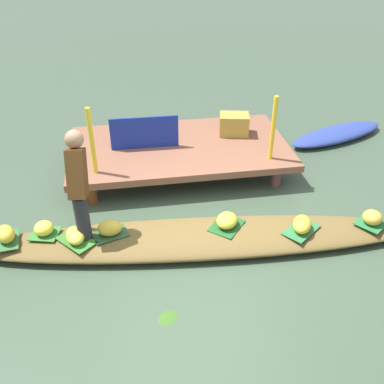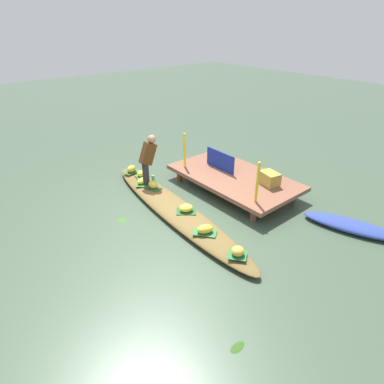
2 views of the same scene
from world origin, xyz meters
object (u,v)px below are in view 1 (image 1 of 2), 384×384
banana_bunch_2 (372,217)px  water_bottle (86,221)px  banana_bunch_3 (110,228)px  produce_crate (234,124)px  banana_bunch_1 (75,235)px  banana_bunch_5 (5,234)px  moored_boat (337,134)px  vendor_person (78,181)px  vendor_boat (197,238)px  banana_bunch_0 (227,220)px  banana_bunch_6 (302,224)px  banana_bunch_4 (44,228)px  market_banner (144,133)px

banana_bunch_2 → water_bottle: 3.36m
banana_bunch_3 → water_bottle: banana_bunch_3 is taller
banana_bunch_2 → produce_crate: produce_crate is taller
banana_bunch_1 → banana_bunch_5: (-0.77, 0.13, 0.02)m
moored_boat → banana_bunch_3: bearing=-168.1°
moored_boat → vendor_person: size_ratio=1.53×
vendor_boat → banana_bunch_0: (0.36, 0.06, 0.18)m
banana_bunch_0 → water_bottle: (-1.62, 0.25, 0.01)m
banana_bunch_2 → banana_bunch_0: bearing=172.4°
banana_bunch_1 → banana_bunch_6: (2.57, -0.23, 0.01)m
produce_crate → banana_bunch_6: bearing=-83.3°
banana_bunch_1 → banana_bunch_3: bearing=7.3°
vendor_boat → banana_bunch_1: bearing=-177.9°
banana_bunch_4 → produce_crate: produce_crate is taller
banana_bunch_3 → banana_bunch_5: 1.16m
banana_bunch_0 → vendor_person: bearing=175.1°
vendor_boat → water_bottle: 1.31m
banana_bunch_1 → banana_bunch_0: bearing=-0.4°
banana_bunch_0 → vendor_person: vendor_person is taller
vendor_person → produce_crate: vendor_person is taller
banana_bunch_0 → banana_bunch_5: banana_bunch_5 is taller
moored_boat → banana_bunch_6: size_ratio=5.90×
banana_bunch_1 → banana_bunch_4: 0.40m
banana_bunch_0 → produce_crate: bearing=74.2°
produce_crate → moored_boat: bearing=8.9°
banana_bunch_3 → banana_bunch_6: bearing=-7.2°
banana_bunch_4 → market_banner: 2.07m
produce_crate → banana_bunch_4: bearing=-145.5°
banana_bunch_1 → banana_bunch_2: size_ratio=1.36×
produce_crate → banana_bunch_3: bearing=-134.4°
vendor_boat → vendor_person: (-1.27, 0.19, 0.79)m
moored_boat → vendor_person: (-4.10, -2.19, 0.79)m
banana_bunch_5 → market_banner: size_ratio=0.29×
banana_bunch_2 → water_bottle: water_bottle is taller
banana_bunch_0 → water_bottle: size_ratio=1.60×
banana_bunch_3 → produce_crate: bearing=45.6°
moored_boat → banana_bunch_2: 2.67m
water_bottle → produce_crate: produce_crate is taller
banana_bunch_2 → market_banner: market_banner is taller
banana_bunch_3 → banana_bunch_4: 0.76m
vendor_person → market_banner: size_ratio=1.26×
moored_boat → banana_bunch_2: bearing=-125.5°
produce_crate → vendor_boat: bearing=-114.1°
banana_bunch_1 → banana_bunch_5: size_ratio=1.12×
moored_boat → water_bottle: water_bottle is taller
banana_bunch_3 → water_bottle: size_ratio=1.52×
banana_bunch_5 → banana_bunch_6: 3.36m
banana_bunch_1 → banana_bunch_5: 0.78m
banana_bunch_1 → banana_bunch_4: size_ratio=1.42×
market_banner → banana_bunch_5: bearing=-134.9°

